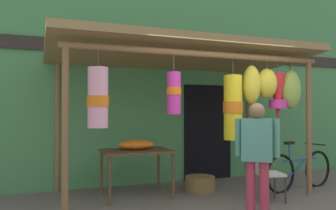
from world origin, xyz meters
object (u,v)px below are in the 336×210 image
Objects in this scene: display_table at (137,155)px; wicker_basket_by_table at (200,184)px; parked_bicycle at (300,171)px; vendor_in_orange at (257,150)px; flower_heap_on_table at (137,145)px; folding_chair at (265,170)px.

display_table is 1.32m from wicker_basket_by_table.
display_table is 2.12× the size of wicker_basket_by_table.
parked_bicycle is (1.77, -0.56, 0.22)m from wicker_basket_by_table.
flower_heap_on_table is at bearing 124.56° from vendor_in_orange.
parked_bicycle reaches higher than display_table.
flower_heap_on_table is 1.12× the size of wicker_basket_by_table.
vendor_in_orange is at bearing -89.01° from wicker_basket_by_table.
wicker_basket_by_table is 0.35× the size of vendor_in_orange.
vendor_in_orange is at bearing -55.44° from flower_heap_on_table.
folding_chair reaches higher than wicker_basket_by_table.
parked_bicycle reaches higher than folding_chair.
flower_heap_on_table is at bearing 168.23° from parked_bicycle.
flower_heap_on_table is at bearing 149.17° from folding_chair.
display_table is 1.37× the size of folding_chair.
vendor_in_orange is (0.03, -1.68, 0.78)m from wicker_basket_by_table.
parked_bicycle is at bearing -11.77° from flower_heap_on_table.
display_table reaches higher than wicker_basket_by_table.
parked_bicycle is at bearing 32.81° from vendor_in_orange.
wicker_basket_by_table is at bearing 122.19° from folding_chair.
wicker_basket_by_table is 1.85m from vendor_in_orange.
parked_bicycle is (1.13, 0.47, -0.16)m from folding_chair.
display_table is 0.18m from flower_heap_on_table.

